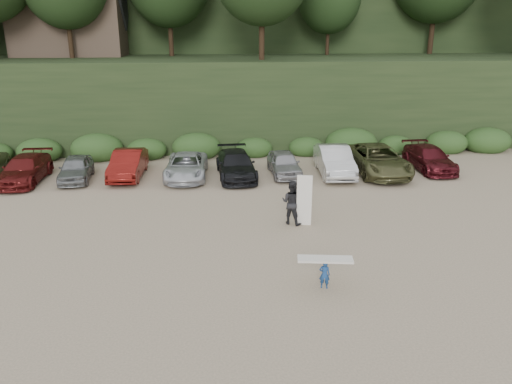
{
  "coord_description": "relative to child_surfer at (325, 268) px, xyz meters",
  "views": [
    {
      "loc": [
        -1.33,
        -17.56,
        8.17
      ],
      "look_at": [
        0.43,
        3.0,
        1.3
      ],
      "focal_mm": 35.0,
      "sensor_mm": 36.0,
      "label": 1
    }
  ],
  "objects": [
    {
      "name": "parked_cars",
      "position": [
        -5.6,
        13.11,
        0.01
      ],
      "size": [
        33.92,
        5.91,
        1.65
      ],
      "color": "#B4B5B9",
      "rests_on": "ground"
    },
    {
      "name": "ground",
      "position": [
        -2.14,
        3.24,
        -0.73
      ],
      "size": [
        120.0,
        120.0,
        0.0
      ],
      "primitive_type": "plane",
      "color": "tan",
      "rests_on": "ground"
    },
    {
      "name": "child_surfer",
      "position": [
        0.0,
        0.0,
        0.0
      ],
      "size": [
        1.84,
        0.74,
        1.07
      ],
      "color": "navy",
      "rests_on": "ground"
    },
    {
      "name": "adult_surfer",
      "position": [
        -0.16,
        5.65,
        0.26
      ],
      "size": [
        1.42,
        1.12,
        2.29
      ],
      "color": "black",
      "rests_on": "ground"
    }
  ]
}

